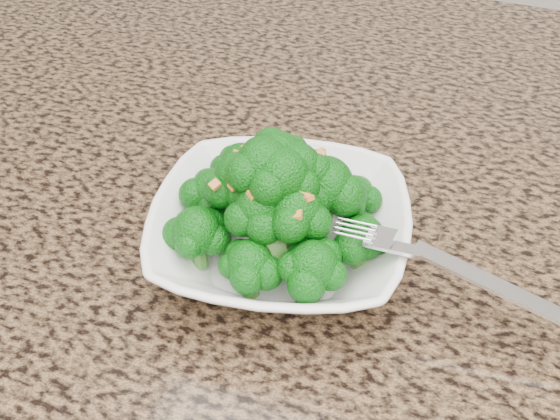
% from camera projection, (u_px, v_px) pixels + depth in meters
% --- Properties ---
extents(granite_counter, '(1.64, 1.04, 0.03)m').
position_uv_depth(granite_counter, '(398.00, 248.00, 0.61)').
color(granite_counter, brown).
rests_on(granite_counter, cabinet).
extents(bowl, '(0.24, 0.24, 0.05)m').
position_uv_depth(bowl, '(280.00, 234.00, 0.56)').
color(bowl, white).
rests_on(bowl, granite_counter).
extents(broccoli_pile, '(0.18, 0.18, 0.07)m').
position_uv_depth(broccoli_pile, '(280.00, 172.00, 0.52)').
color(broccoli_pile, '#0B630D').
rests_on(broccoli_pile, bowl).
extents(garlic_topping, '(0.11, 0.11, 0.01)m').
position_uv_depth(garlic_topping, '(280.00, 127.00, 0.50)').
color(garlic_topping, orange).
rests_on(garlic_topping, broccoli_pile).
extents(fork, '(0.20, 0.05, 0.01)m').
position_uv_depth(fork, '(412.00, 251.00, 0.50)').
color(fork, silver).
rests_on(fork, bowl).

